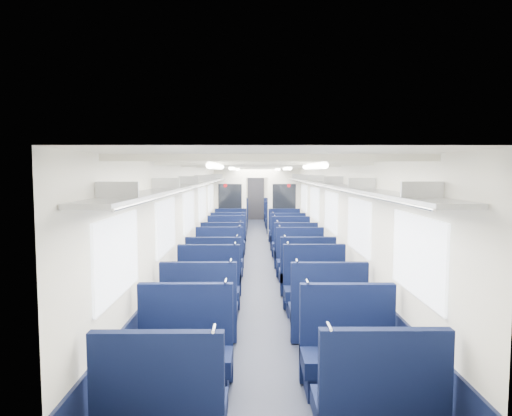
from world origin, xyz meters
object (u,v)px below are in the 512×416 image
at_px(seat_15, 291,245).
at_px(seat_3, 349,358).
at_px(seat_16, 228,238).
at_px(seat_13, 295,253).
at_px(end_door, 256,198).
at_px(seat_14, 226,244).
at_px(seat_21, 280,225).
at_px(seat_18, 230,232).
at_px(seat_6, 208,292).
at_px(seat_12, 223,253).
at_px(seat_26, 237,215).
at_px(seat_27, 275,215).
at_px(seat_25, 277,218).
at_px(seat_24, 236,218).
at_px(seat_17, 287,238).
at_px(seat_23, 278,221).
at_px(seat_4, 200,315).
at_px(seat_5, 327,315).
at_px(seat_7, 315,292).
at_px(seat_9, 307,276).
at_px(seat_2, 184,357).
at_px(seat_11, 300,263).
at_px(seat_10, 219,263).
at_px(bulkhead, 257,201).
at_px(seat_1, 379,414).
at_px(seat_22, 235,221).
at_px(seat_20, 233,225).
at_px(seat_19, 284,233).

bearing_deg(seat_15, seat_3, -90.00).
bearing_deg(seat_16, seat_13, -56.01).
height_order(end_door, seat_14, end_door).
bearing_deg(seat_21, seat_14, -111.36).
bearing_deg(seat_18, end_door, 83.10).
relative_size(seat_6, seat_12, 1.00).
relative_size(seat_16, seat_26, 1.00).
bearing_deg(seat_27, seat_25, -90.00).
relative_size(seat_24, seat_25, 1.00).
distance_m(end_door, seat_17, 8.17).
xyz_separation_m(seat_21, seat_24, (-1.66, 2.38, 0.00)).
bearing_deg(seat_23, end_door, 103.12).
distance_m(seat_4, seat_18, 7.94).
bearing_deg(seat_25, seat_5, -90.00).
distance_m(seat_7, seat_23, 10.12).
bearing_deg(seat_24, seat_23, -34.20).
xyz_separation_m(seat_9, seat_25, (0.00, 10.21, 0.00)).
xyz_separation_m(end_door, seat_13, (0.83, -10.41, -0.67)).
bearing_deg(seat_7, seat_17, 90.00).
height_order(seat_2, seat_7, same).
xyz_separation_m(seat_2, seat_5, (1.66, 1.32, 0.00)).
relative_size(seat_2, seat_11, 1.00).
bearing_deg(seat_3, seat_27, 90.00).
height_order(seat_6, seat_26, same).
height_order(seat_2, seat_24, same).
relative_size(seat_7, seat_14, 1.00).
xyz_separation_m(seat_16, seat_17, (1.66, -0.15, 0.00)).
distance_m(end_door, seat_11, 11.57).
bearing_deg(seat_10, seat_6, -90.00).
bearing_deg(seat_5, bulkhead, 95.37).
height_order(seat_18, seat_24, same).
relative_size(seat_9, seat_15, 1.00).
distance_m(seat_1, seat_12, 7.08).
bearing_deg(seat_1, seat_22, 97.00).
height_order(seat_13, seat_24, same).
distance_m(seat_10, seat_12, 1.12).
relative_size(end_door, seat_2, 1.83).
bearing_deg(seat_3, seat_20, 98.39).
relative_size(end_door, seat_7, 1.83).
relative_size(seat_7, seat_19, 1.00).
relative_size(bulkhead, seat_4, 2.57).
xyz_separation_m(seat_7, seat_25, (0.00, 11.27, 0.00)).
bearing_deg(seat_26, seat_7, -82.26).
bearing_deg(seat_16, seat_24, 90.00).
height_order(seat_3, seat_15, same).
bearing_deg(seat_11, seat_25, 90.00).
distance_m(seat_7, seat_15, 4.40).
distance_m(seat_6, seat_12, 3.37).
height_order(seat_24, seat_27, same).
distance_m(seat_12, seat_23, 6.98).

